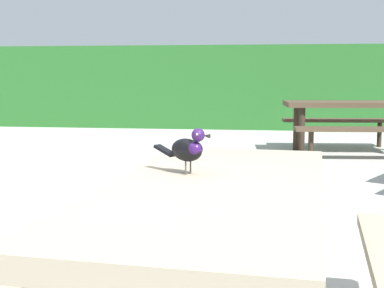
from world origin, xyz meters
The scene contains 4 objects.
hedge_wall centered at (0.00, 10.12, 0.85)m, with size 28.00×1.46×1.71m, color #235B23.
picnic_table_foreground centered at (0.19, 0.27, 0.56)m, with size 1.82×1.86×0.74m.
bird_grackle centered at (0.07, 0.40, 0.84)m, with size 0.25×0.18×0.18m.
picnic_table_mid_right centered at (1.51, 6.35, 0.56)m, with size 1.86×1.82×0.74m.
Camera 1 is at (0.38, -1.68, 1.13)m, focal length 51.30 mm.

